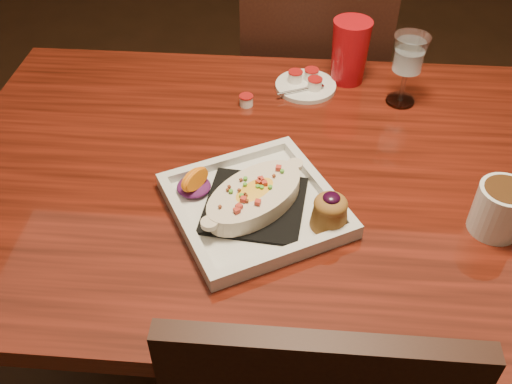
# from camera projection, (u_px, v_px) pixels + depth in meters

# --- Properties ---
(floor) EXTENTS (7.00, 7.00, 0.00)m
(floor) POSITION_uv_depth(u_px,v_px,m) (296.00, 368.00, 1.65)
(floor) COLOR black
(floor) RESTS_ON ground
(table) EXTENTS (1.50, 0.90, 0.75)m
(table) POSITION_uv_depth(u_px,v_px,m) (311.00, 206.00, 1.21)
(table) COLOR maroon
(table) RESTS_ON floor
(chair_far) EXTENTS (0.42, 0.42, 0.93)m
(chair_far) POSITION_uv_depth(u_px,v_px,m) (310.00, 100.00, 1.77)
(chair_far) COLOR black
(chair_far) RESTS_ON floor
(plate) EXTENTS (0.39, 0.39, 0.08)m
(plate) POSITION_uv_depth(u_px,v_px,m) (261.00, 202.00, 1.04)
(plate) COLOR silver
(plate) RESTS_ON table
(coffee_mug) EXTENTS (0.13, 0.09, 0.10)m
(coffee_mug) POSITION_uv_depth(u_px,v_px,m) (502.00, 208.00, 0.99)
(coffee_mug) COLOR silver
(coffee_mug) RESTS_ON table
(goblet) EXTENTS (0.08, 0.08, 0.17)m
(goblet) POSITION_uv_depth(u_px,v_px,m) (409.00, 58.00, 1.25)
(goblet) COLOR silver
(goblet) RESTS_ON table
(saucer) EXTENTS (0.15, 0.15, 0.10)m
(saucer) POSITION_uv_depth(u_px,v_px,m) (306.00, 84.00, 1.36)
(saucer) COLOR silver
(saucer) RESTS_ON table
(creamer_loose) EXTENTS (0.03, 0.03, 0.03)m
(creamer_loose) POSITION_uv_depth(u_px,v_px,m) (246.00, 100.00, 1.31)
(creamer_loose) COLOR white
(creamer_loose) RESTS_ON table
(red_tumbler) EXTENTS (0.09, 0.09, 0.15)m
(red_tumbler) POSITION_uv_depth(u_px,v_px,m) (350.00, 52.00, 1.35)
(red_tumbler) COLOR #B10C13
(red_tumbler) RESTS_ON table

